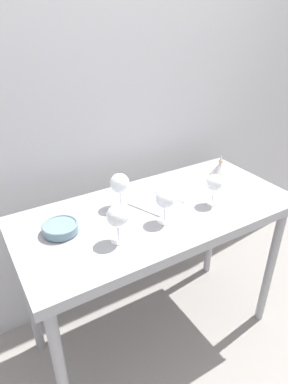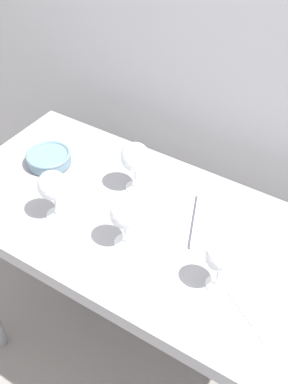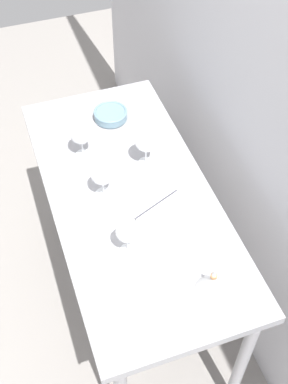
% 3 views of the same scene
% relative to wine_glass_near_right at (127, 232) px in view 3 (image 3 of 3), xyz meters
% --- Properties ---
extents(ground_plane, '(6.00, 6.00, 0.00)m').
position_rel_wine_glass_near_right_xyz_m(ground_plane, '(-0.26, 0.10, -1.02)').
color(ground_plane, gray).
extents(back_wall, '(3.80, 0.04, 2.60)m').
position_rel_wine_glass_near_right_xyz_m(back_wall, '(-0.26, 0.59, 0.28)').
color(back_wall, '#BABABF').
rests_on(back_wall, ground_plane).
extents(steel_counter, '(1.40, 0.65, 0.90)m').
position_rel_wine_glass_near_right_xyz_m(steel_counter, '(-0.26, 0.10, -0.22)').
color(steel_counter, '#9B9BA0').
rests_on(steel_counter, ground_plane).
extents(wine_glass_near_right, '(0.08, 0.08, 0.16)m').
position_rel_wine_glass_near_right_xyz_m(wine_glass_near_right, '(0.00, 0.00, 0.00)').
color(wine_glass_near_right, white).
rests_on(wine_glass_near_right, steel_counter).
extents(wine_glass_far_left, '(0.10, 0.10, 0.18)m').
position_rel_wine_glass_near_right_xyz_m(wine_glass_far_left, '(-0.41, 0.22, 0.01)').
color(wine_glass_far_left, white).
rests_on(wine_glass_far_left, steel_counter).
extents(wine_glass_near_center, '(0.09, 0.09, 0.17)m').
position_rel_wine_glass_near_right_xyz_m(wine_glass_near_center, '(-0.30, -0.01, 0.00)').
color(wine_glass_near_center, white).
rests_on(wine_glass_near_center, steel_counter).
extents(wine_glass_near_left, '(0.09, 0.09, 0.17)m').
position_rel_wine_glass_near_right_xyz_m(wine_glass_near_left, '(-0.55, -0.03, 0.01)').
color(wine_glass_near_left, white).
rests_on(wine_glass_near_left, steel_counter).
extents(open_notebook, '(0.40, 0.34, 0.01)m').
position_rel_wine_glass_near_right_xyz_m(open_notebook, '(-0.17, 0.18, -0.11)').
color(open_notebook, white).
rests_on(open_notebook, steel_counter).
extents(tasting_sheet_upper, '(0.29, 0.30, 0.00)m').
position_rel_wine_glass_near_right_xyz_m(tasting_sheet_upper, '(0.16, 0.05, -0.11)').
color(tasting_sheet_upper, white).
rests_on(tasting_sheet_upper, steel_counter).
extents(tasting_bowl, '(0.16, 0.16, 0.05)m').
position_rel_wine_glass_near_right_xyz_m(tasting_bowl, '(-0.74, 0.16, -0.09)').
color(tasting_bowl, '#DBCC66').
rests_on(tasting_bowl, steel_counter).
extents(decanter_funnel, '(0.12, 0.12, 0.14)m').
position_rel_wine_glass_near_right_xyz_m(decanter_funnel, '(0.25, 0.23, -0.07)').
color(decanter_funnel, '#B7B7B7').
rests_on(decanter_funnel, steel_counter).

